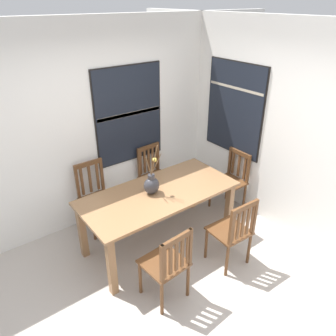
{
  "coord_description": "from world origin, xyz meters",
  "views": [
    {
      "loc": [
        -1.66,
        -1.97,
        2.87
      ],
      "look_at": [
        0.39,
        0.74,
        1.08
      ],
      "focal_mm": 34.83,
      "sensor_mm": 36.0,
      "label": 1
    }
  ],
  "objects_px": {
    "centerpiece_vase": "(152,184)",
    "chair_4": "(154,174)",
    "dining_table": "(159,200)",
    "chair_2": "(231,180)",
    "chair_3": "(168,263)",
    "chair_0": "(96,196)",
    "painting_on_side_wall": "(235,109)",
    "painting_on_back_wall": "(129,115)",
    "chair_1": "(233,231)"
  },
  "relations": [
    {
      "from": "dining_table",
      "to": "chair_2",
      "type": "bearing_deg",
      "value": 1.1
    },
    {
      "from": "centerpiece_vase",
      "to": "chair_1",
      "type": "distance_m",
      "value": 1.09
    },
    {
      "from": "chair_0",
      "to": "painting_on_side_wall",
      "type": "xyz_separation_m",
      "value": [
        1.99,
        -0.55,
        0.98
      ]
    },
    {
      "from": "centerpiece_vase",
      "to": "chair_3",
      "type": "height_order",
      "value": "centerpiece_vase"
    },
    {
      "from": "centerpiece_vase",
      "to": "painting_on_back_wall",
      "type": "relative_size",
      "value": 0.47
    },
    {
      "from": "dining_table",
      "to": "painting_on_back_wall",
      "type": "bearing_deg",
      "value": 76.88
    },
    {
      "from": "centerpiece_vase",
      "to": "chair_3",
      "type": "bearing_deg",
      "value": -114.72
    },
    {
      "from": "chair_2",
      "to": "dining_table",
      "type": "bearing_deg",
      "value": -178.9
    },
    {
      "from": "centerpiece_vase",
      "to": "chair_3",
      "type": "relative_size",
      "value": 0.7
    },
    {
      "from": "chair_4",
      "to": "dining_table",
      "type": "bearing_deg",
      "value": -121.28
    },
    {
      "from": "chair_3",
      "to": "painting_on_back_wall",
      "type": "xyz_separation_m",
      "value": [
        0.69,
        1.8,
        0.94
      ]
    },
    {
      "from": "chair_0",
      "to": "chair_4",
      "type": "distance_m",
      "value": 0.98
    },
    {
      "from": "dining_table",
      "to": "painting_on_back_wall",
      "type": "relative_size",
      "value": 1.42
    },
    {
      "from": "chair_2",
      "to": "painting_on_back_wall",
      "type": "relative_size",
      "value": 0.67
    },
    {
      "from": "chair_4",
      "to": "painting_on_side_wall",
      "type": "relative_size",
      "value": 0.71
    },
    {
      "from": "painting_on_side_wall",
      "to": "chair_3",
      "type": "bearing_deg",
      "value": -152.4
    },
    {
      "from": "centerpiece_vase",
      "to": "chair_2",
      "type": "xyz_separation_m",
      "value": [
        1.41,
        -0.0,
        -0.43
      ]
    },
    {
      "from": "chair_1",
      "to": "chair_2",
      "type": "xyz_separation_m",
      "value": [
        0.88,
        0.85,
        -0.02
      ]
    },
    {
      "from": "chair_1",
      "to": "painting_on_back_wall",
      "type": "relative_size",
      "value": 0.68
    },
    {
      "from": "centerpiece_vase",
      "to": "chair_4",
      "type": "distance_m",
      "value": 1.07
    },
    {
      "from": "centerpiece_vase",
      "to": "chair_1",
      "type": "height_order",
      "value": "centerpiece_vase"
    },
    {
      "from": "centerpiece_vase",
      "to": "dining_table",
      "type": "bearing_deg",
      "value": -20.25
    },
    {
      "from": "chair_4",
      "to": "painting_on_back_wall",
      "type": "xyz_separation_m",
      "value": [
        -0.27,
        0.19,
        0.94
      ]
    },
    {
      "from": "chair_0",
      "to": "chair_4",
      "type": "bearing_deg",
      "value": 1.53
    },
    {
      "from": "centerpiece_vase",
      "to": "painting_on_back_wall",
      "type": "height_order",
      "value": "painting_on_back_wall"
    },
    {
      "from": "chair_0",
      "to": "painting_on_side_wall",
      "type": "bearing_deg",
      "value": -15.5
    },
    {
      "from": "chair_0",
      "to": "chair_3",
      "type": "xyz_separation_m",
      "value": [
        0.02,
        -1.58,
        -0.0
      ]
    },
    {
      "from": "centerpiece_vase",
      "to": "painting_on_back_wall",
      "type": "xyz_separation_m",
      "value": [
        0.32,
        0.99,
        0.53
      ]
    },
    {
      "from": "chair_3",
      "to": "chair_2",
      "type": "bearing_deg",
      "value": 24.22
    },
    {
      "from": "painting_on_back_wall",
      "to": "centerpiece_vase",
      "type": "bearing_deg",
      "value": -107.89
    },
    {
      "from": "chair_0",
      "to": "painting_on_back_wall",
      "type": "xyz_separation_m",
      "value": [
        0.71,
        0.22,
        0.94
      ]
    },
    {
      "from": "centerpiece_vase",
      "to": "chair_2",
      "type": "distance_m",
      "value": 1.48
    },
    {
      "from": "centerpiece_vase",
      "to": "chair_0",
      "type": "distance_m",
      "value": 0.96
    },
    {
      "from": "chair_2",
      "to": "centerpiece_vase",
      "type": "bearing_deg",
      "value": 179.81
    },
    {
      "from": "chair_4",
      "to": "chair_2",
      "type": "bearing_deg",
      "value": -44.15
    },
    {
      "from": "chair_1",
      "to": "painting_on_side_wall",
      "type": "xyz_separation_m",
      "value": [
        1.06,
        1.08,
        0.98
      ]
    },
    {
      "from": "chair_2",
      "to": "painting_on_side_wall",
      "type": "xyz_separation_m",
      "value": [
        0.18,
        0.23,
        0.99
      ]
    },
    {
      "from": "dining_table",
      "to": "chair_3",
      "type": "bearing_deg",
      "value": -120.28
    },
    {
      "from": "chair_2",
      "to": "painting_on_side_wall",
      "type": "relative_size",
      "value": 0.69
    },
    {
      "from": "chair_0",
      "to": "painting_on_back_wall",
      "type": "distance_m",
      "value": 1.2
    },
    {
      "from": "chair_0",
      "to": "chair_2",
      "type": "distance_m",
      "value": 1.97
    },
    {
      "from": "chair_4",
      "to": "painting_on_side_wall",
      "type": "height_order",
      "value": "painting_on_side_wall"
    },
    {
      "from": "centerpiece_vase",
      "to": "chair_4",
      "type": "height_order",
      "value": "centerpiece_vase"
    },
    {
      "from": "dining_table",
      "to": "chair_2",
      "type": "xyz_separation_m",
      "value": [
        1.33,
        0.03,
        -0.19
      ]
    },
    {
      "from": "centerpiece_vase",
      "to": "chair_0",
      "type": "relative_size",
      "value": 0.67
    },
    {
      "from": "chair_3",
      "to": "chair_4",
      "type": "height_order",
      "value": "chair_4"
    },
    {
      "from": "chair_1",
      "to": "chair_4",
      "type": "relative_size",
      "value": 0.99
    },
    {
      "from": "centerpiece_vase",
      "to": "painting_on_side_wall",
      "type": "xyz_separation_m",
      "value": [
        1.6,
        0.22,
        0.57
      ]
    },
    {
      "from": "dining_table",
      "to": "centerpiece_vase",
      "type": "relative_size",
      "value": 3.01
    },
    {
      "from": "chair_1",
      "to": "painting_on_side_wall",
      "type": "distance_m",
      "value": 1.8
    }
  ]
}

